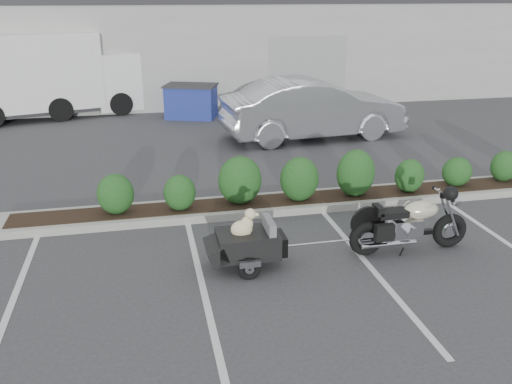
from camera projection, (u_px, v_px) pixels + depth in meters
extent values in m
plane|color=#38383A|center=(288.00, 258.00, 8.98)|extent=(90.00, 90.00, 0.00)
cube|color=#9E9E93|center=(307.00, 201.00, 11.16)|extent=(12.00, 1.00, 0.15)
cube|color=#9EA099|center=(187.00, 43.00, 23.85)|extent=(26.00, 10.00, 4.00)
torus|color=black|center=(367.00, 238.00, 8.98)|extent=(0.61, 0.16, 0.61)
torus|color=black|center=(449.00, 230.00, 9.27)|extent=(0.61, 0.16, 0.61)
cylinder|color=silver|center=(367.00, 238.00, 8.98)|extent=(0.26, 0.11, 0.26)
cylinder|color=silver|center=(449.00, 230.00, 9.27)|extent=(0.22, 0.09, 0.22)
cylinder|color=silver|center=(451.00, 215.00, 9.05)|extent=(0.40, 0.05, 0.81)
cylinder|color=silver|center=(446.00, 210.00, 9.22)|extent=(0.40, 0.05, 0.81)
cylinder|color=silver|center=(443.00, 194.00, 8.99)|extent=(0.03, 0.64, 0.03)
cylinder|color=silver|center=(456.00, 201.00, 9.09)|extent=(0.11, 0.17, 0.16)
sphere|color=black|center=(451.00, 193.00, 8.69)|extent=(0.24, 0.24, 0.24)
cube|color=silver|center=(406.00, 227.00, 9.06)|extent=(0.51, 0.31, 0.31)
cube|color=black|center=(410.00, 233.00, 9.12)|extent=(0.83, 0.10, 0.07)
ellipsoid|color=beige|center=(421.00, 210.00, 9.01)|extent=(0.61, 0.35, 0.30)
cube|color=black|center=(392.00, 213.00, 8.91)|extent=(0.51, 0.28, 0.11)
cube|color=black|center=(378.00, 210.00, 8.84)|extent=(0.11, 0.28, 0.15)
cylinder|color=silver|center=(388.00, 244.00, 8.91)|extent=(0.96, 0.09, 0.08)
cylinder|color=silver|center=(380.00, 236.00, 9.21)|extent=(0.96, 0.09, 0.08)
cube|color=black|center=(384.00, 233.00, 8.71)|extent=(0.31, 0.13, 0.27)
cube|color=black|center=(247.00, 243.00, 8.54)|extent=(0.97, 0.66, 0.38)
cube|color=slate|center=(269.00, 227.00, 8.52)|extent=(0.11, 0.57, 0.27)
cube|color=slate|center=(250.00, 238.00, 8.52)|extent=(0.64, 0.57, 0.04)
cube|color=black|center=(216.00, 250.00, 8.47)|extent=(0.35, 0.66, 0.34)
cube|color=black|center=(279.00, 243.00, 8.65)|extent=(0.19, 0.46, 0.31)
torus|color=black|center=(249.00, 269.00, 8.26)|extent=(0.36, 0.10, 0.36)
torus|color=black|center=(240.00, 247.00, 8.97)|extent=(0.36, 0.10, 0.36)
cube|color=silver|center=(250.00, 264.00, 8.18)|extent=(0.33, 0.08, 0.09)
cube|color=silver|center=(240.00, 240.00, 8.97)|extent=(0.33, 0.08, 0.09)
cylinder|color=black|center=(245.00, 258.00, 8.62)|extent=(0.04, 0.82, 0.04)
cylinder|color=silver|center=(292.00, 246.00, 8.72)|extent=(0.55, 0.04, 0.03)
ellipsoid|color=beige|center=(242.00, 229.00, 8.43)|extent=(0.34, 0.24, 0.27)
ellipsoid|color=beige|center=(247.00, 224.00, 8.42)|extent=(0.20, 0.19, 0.25)
sphere|color=beige|center=(250.00, 214.00, 8.37)|extent=(0.17, 0.17, 0.17)
ellipsoid|color=beige|center=(255.00, 215.00, 8.40)|extent=(0.13, 0.07, 0.06)
sphere|color=black|center=(259.00, 214.00, 8.41)|extent=(0.03, 0.03, 0.03)
ellipsoid|color=beige|center=(248.00, 214.00, 8.31)|extent=(0.04, 0.04, 0.10)
ellipsoid|color=beige|center=(247.00, 212.00, 8.41)|extent=(0.04, 0.04, 0.10)
cylinder|color=beige|center=(249.00, 236.00, 8.44)|extent=(0.04, 0.04, 0.11)
cylinder|color=beige|center=(248.00, 233.00, 8.54)|extent=(0.04, 0.04, 0.11)
imported|color=silver|center=(313.00, 109.00, 15.98)|extent=(5.50, 2.33, 1.76)
cube|color=navy|center=(191.00, 102.00, 18.69)|extent=(1.92, 1.59, 1.09)
cube|color=#2D2D30|center=(191.00, 85.00, 18.50)|extent=(2.03, 1.70, 0.05)
cube|color=white|center=(117.00, 79.00, 19.74)|extent=(2.26, 2.45, 1.96)
cube|color=black|center=(118.00, 87.00, 19.84)|extent=(0.52, 1.65, 0.89)
cube|color=white|center=(35.00, 71.00, 18.37)|extent=(4.51, 3.15, 2.49)
cube|color=#2D2D30|center=(62.00, 106.00, 19.13)|extent=(6.52, 3.56, 0.18)
cylinder|color=black|center=(121.00, 104.00, 19.10)|extent=(0.84, 0.45, 0.80)
cylinder|color=black|center=(108.00, 95.00, 20.73)|extent=(0.84, 0.45, 0.80)
cylinder|color=black|center=(61.00, 109.00, 18.21)|extent=(0.84, 0.45, 0.80)
cylinder|color=black|center=(52.00, 100.00, 19.84)|extent=(0.84, 0.45, 0.80)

